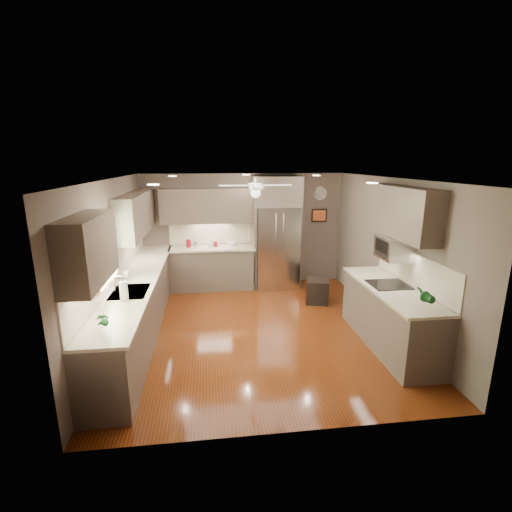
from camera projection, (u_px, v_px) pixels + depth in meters
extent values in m
plane|color=#481909|center=(258.00, 329.00, 6.29)|extent=(5.00, 5.00, 0.00)
plane|color=white|center=(258.00, 179.00, 5.67)|extent=(5.00, 5.00, 0.00)
plane|color=brown|center=(243.00, 230.00, 8.38)|extent=(4.50, 0.00, 4.50)
plane|color=brown|center=(292.00, 323.00, 3.58)|extent=(4.50, 0.00, 4.50)
plane|color=brown|center=(113.00, 262.00, 5.71)|extent=(0.00, 5.00, 5.00)
plane|color=brown|center=(390.00, 253.00, 6.26)|extent=(0.00, 5.00, 5.00)
cylinder|color=maroon|center=(189.00, 244.00, 8.05)|extent=(0.14, 0.14, 0.18)
cylinder|color=silver|center=(196.00, 244.00, 8.03)|extent=(0.10, 0.10, 0.14)
cylinder|color=beige|center=(211.00, 243.00, 8.07)|extent=(0.11, 0.11, 0.16)
cylinder|color=maroon|center=(216.00, 244.00, 8.08)|extent=(0.11, 0.11, 0.12)
imported|color=white|center=(127.00, 273.00, 5.89)|extent=(0.10, 0.10, 0.20)
imported|color=#1A5B23|center=(102.00, 320.00, 4.06)|extent=(0.16, 0.14, 0.26)
imported|color=#1A5B23|center=(424.00, 296.00, 4.71)|extent=(0.20, 0.17, 0.33)
imported|color=beige|center=(232.00, 245.00, 8.14)|extent=(0.24, 0.24, 0.05)
cube|color=brown|center=(139.00, 306.00, 6.09)|extent=(0.60, 4.70, 0.90)
cube|color=beige|center=(138.00, 279.00, 5.97)|extent=(0.65, 4.70, 0.04)
cube|color=beige|center=(117.00, 263.00, 5.86)|extent=(0.02, 4.70, 0.50)
cube|color=brown|center=(212.00, 269.00, 8.21)|extent=(1.85, 0.60, 0.90)
cube|color=beige|center=(212.00, 248.00, 8.07)|extent=(1.85, 0.65, 0.04)
cube|color=beige|center=(211.00, 233.00, 8.30)|extent=(1.85, 0.02, 0.50)
cube|color=brown|center=(88.00, 250.00, 4.05)|extent=(0.33, 1.20, 0.75)
cube|color=brown|center=(137.00, 213.00, 6.83)|extent=(0.33, 2.40, 0.75)
cube|color=brown|center=(210.00, 206.00, 7.99)|extent=(2.15, 0.33, 0.75)
cube|color=brown|center=(401.00, 212.00, 5.51)|extent=(0.33, 1.70, 0.75)
cube|color=#BFF2B2|center=(104.00, 251.00, 5.15)|extent=(0.01, 1.00, 0.80)
cube|color=brown|center=(102.00, 220.00, 5.05)|extent=(0.05, 1.12, 0.06)
cube|color=brown|center=(108.00, 280.00, 5.26)|extent=(0.05, 1.12, 0.06)
cube|color=brown|center=(94.00, 261.00, 4.65)|extent=(0.05, 0.06, 0.80)
cube|color=brown|center=(115.00, 243.00, 5.66)|extent=(0.05, 0.06, 0.80)
cube|color=silver|center=(130.00, 292.00, 5.35)|extent=(0.50, 0.70, 0.03)
cube|color=#262626|center=(130.00, 295.00, 5.35)|extent=(0.44, 0.62, 0.05)
cylinder|color=silver|center=(115.00, 285.00, 5.29)|extent=(0.02, 0.02, 0.24)
cylinder|color=silver|center=(118.00, 276.00, 5.27)|extent=(0.16, 0.02, 0.02)
cube|color=silver|center=(276.00, 247.00, 8.21)|extent=(0.92, 0.72, 1.82)
cube|color=black|center=(279.00, 262.00, 7.94)|extent=(0.88, 0.02, 0.02)
cube|color=black|center=(280.00, 235.00, 7.79)|extent=(0.01, 0.02, 1.00)
cylinder|color=silver|center=(276.00, 235.00, 7.75)|extent=(0.02, 0.02, 0.90)
cylinder|color=silver|center=(284.00, 235.00, 7.77)|extent=(0.02, 0.02, 0.90)
cube|color=brown|center=(277.00, 191.00, 7.96)|extent=(1.04, 0.60, 0.63)
cube|color=brown|center=(254.00, 247.00, 8.20)|extent=(0.06, 0.60, 1.82)
cube|color=brown|center=(298.00, 246.00, 8.33)|extent=(0.06, 0.60, 1.82)
cube|color=brown|center=(390.00, 317.00, 5.65)|extent=(0.65, 2.20, 0.90)
cube|color=beige|center=(391.00, 288.00, 5.53)|extent=(0.70, 2.20, 0.04)
cube|color=beige|center=(414.00, 270.00, 5.50)|extent=(0.02, 2.20, 0.50)
cube|color=black|center=(388.00, 285.00, 5.62)|extent=(0.56, 0.52, 0.01)
cube|color=silver|center=(394.00, 248.00, 5.64)|extent=(0.42, 0.55, 0.34)
cube|color=black|center=(381.00, 248.00, 5.62)|extent=(0.02, 0.40, 0.26)
cylinder|color=white|center=(255.00, 180.00, 5.97)|extent=(0.03, 0.03, 0.08)
cylinder|color=white|center=(255.00, 187.00, 5.99)|extent=(0.22, 0.22, 0.10)
sphere|color=white|center=(255.00, 193.00, 6.02)|extent=(0.16, 0.16, 0.16)
cube|color=white|center=(277.00, 185.00, 6.03)|extent=(0.48, 0.11, 0.01)
cube|color=white|center=(253.00, 184.00, 6.32)|extent=(0.11, 0.48, 0.01)
cube|color=white|center=(234.00, 186.00, 5.94)|extent=(0.48, 0.11, 0.01)
cube|color=white|center=(258.00, 187.00, 5.65)|extent=(0.11, 0.48, 0.01)
cylinder|color=white|center=(173.00, 176.00, 6.75)|extent=(0.14, 0.14, 0.01)
cylinder|color=white|center=(316.00, 175.00, 7.08)|extent=(0.14, 0.14, 0.01)
cylinder|color=white|center=(153.00, 185.00, 4.35)|extent=(0.14, 0.14, 0.01)
cylinder|color=white|center=(372.00, 183.00, 4.68)|extent=(0.14, 0.14, 0.01)
cylinder|color=white|center=(246.00, 175.00, 7.40)|extent=(0.14, 0.14, 0.01)
cylinder|color=white|center=(320.00, 193.00, 8.38)|extent=(0.30, 0.03, 0.30)
cylinder|color=silver|center=(320.00, 193.00, 8.37)|extent=(0.29, 0.00, 0.29)
cube|color=black|center=(319.00, 215.00, 8.50)|extent=(0.36, 0.03, 0.30)
cube|color=#D05829|center=(319.00, 215.00, 8.49)|extent=(0.30, 0.01, 0.24)
cube|color=black|center=(318.00, 292.00, 7.41)|extent=(0.54, 0.54, 0.49)
cube|color=black|center=(318.00, 281.00, 7.35)|extent=(0.52, 0.52, 0.03)
cylinder|color=white|center=(124.00, 291.00, 4.96)|extent=(0.11, 0.11, 0.25)
cylinder|color=silver|center=(124.00, 290.00, 4.96)|extent=(0.02, 0.02, 0.27)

